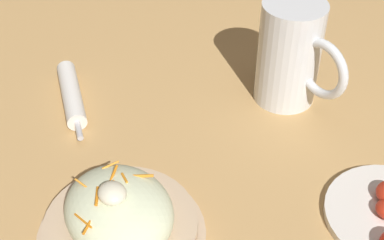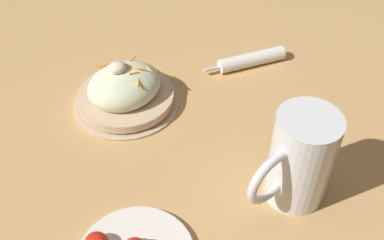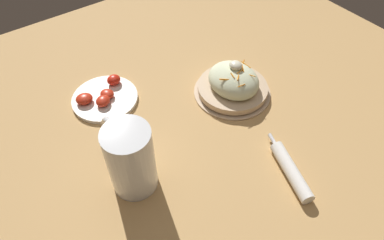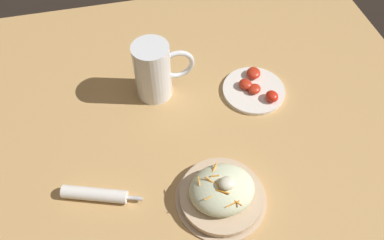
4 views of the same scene
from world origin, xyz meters
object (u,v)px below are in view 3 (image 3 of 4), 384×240
Objects in this scene: beer_mug at (131,161)px; tomato_plate at (104,97)px; salad_plate at (233,84)px; napkin_roll at (291,171)px.

beer_mug reaches higher than tomato_plate.
salad_plate is 0.35m from tomato_plate.
tomato_plate is at bearing -12.41° from beer_mug.
napkin_roll is 1.04× the size of tomato_plate.
tomato_plate is (0.27, -0.06, -0.07)m from beer_mug.
napkin_roll is 0.52m from tomato_plate.
salad_plate is at bearing -13.68° from napkin_roll.
salad_plate is at bearing -75.88° from beer_mug.
salad_plate is 1.25× the size of beer_mug.
tomato_plate is at bearing 26.54° from napkin_roll.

